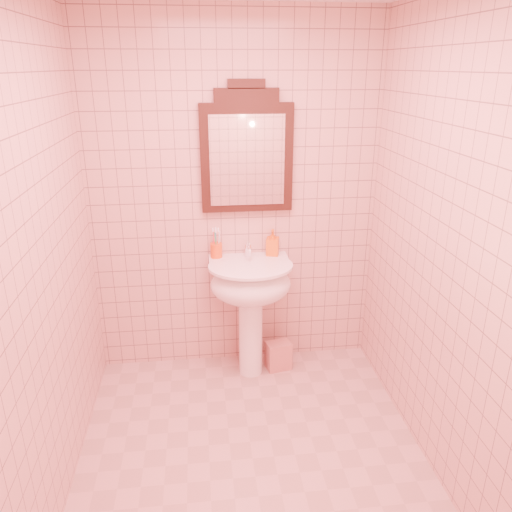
{
  "coord_description": "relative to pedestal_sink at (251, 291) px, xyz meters",
  "views": [
    {
      "loc": [
        -0.25,
        -2.27,
        2.13
      ],
      "look_at": [
        0.08,
        0.55,
        1.05
      ],
      "focal_mm": 35.0,
      "sensor_mm": 36.0,
      "label": 1
    }
  ],
  "objects": [
    {
      "name": "faucet",
      "position": [
        0.0,
        0.14,
        0.26
      ],
      "size": [
        0.04,
        0.16,
        0.11
      ],
      "color": "white",
      "rests_on": "pedestal_sink"
    },
    {
      "name": "back_wall",
      "position": [
        -0.08,
        0.23,
        0.59
      ],
      "size": [
        2.0,
        0.02,
        2.5
      ],
      "primitive_type": "cube",
      "color": "#CC988E",
      "rests_on": "floor"
    },
    {
      "name": "towel",
      "position": [
        0.21,
        0.03,
        -0.55
      ],
      "size": [
        0.2,
        0.15,
        0.22
      ],
      "primitive_type": "cube",
      "rotation": [
        0.0,
        0.0,
        0.21
      ],
      "color": "tan",
      "rests_on": "floor"
    },
    {
      "name": "toothbrush_cup",
      "position": [
        -0.22,
        0.16,
        0.25
      ],
      "size": [
        0.08,
        0.08,
        0.19
      ],
      "rotation": [
        0.0,
        0.0,
        -0.39
      ],
      "color": "#D94A12",
      "rests_on": "pedestal_sink"
    },
    {
      "name": "floor",
      "position": [
        -0.08,
        -0.87,
        -0.66
      ],
      "size": [
        2.2,
        2.2,
        0.0
      ],
      "primitive_type": "plane",
      "color": "tan",
      "rests_on": "ground"
    },
    {
      "name": "pedestal_sink",
      "position": [
        0.0,
        0.0,
        0.0
      ],
      "size": [
        0.58,
        0.58,
        0.86
      ],
      "color": "white",
      "rests_on": "floor"
    },
    {
      "name": "mirror",
      "position": [
        0.0,
        0.2,
        0.93
      ],
      "size": [
        0.62,
        0.06,
        0.87
      ],
      "color": "black",
      "rests_on": "back_wall"
    },
    {
      "name": "soap_dispenser",
      "position": [
        0.18,
        0.16,
        0.3
      ],
      "size": [
        0.11,
        0.11,
        0.19
      ],
      "primitive_type": "imported",
      "rotation": [
        0.0,
        0.0,
        -0.26
      ],
      "color": "orange",
      "rests_on": "pedestal_sink"
    }
  ]
}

